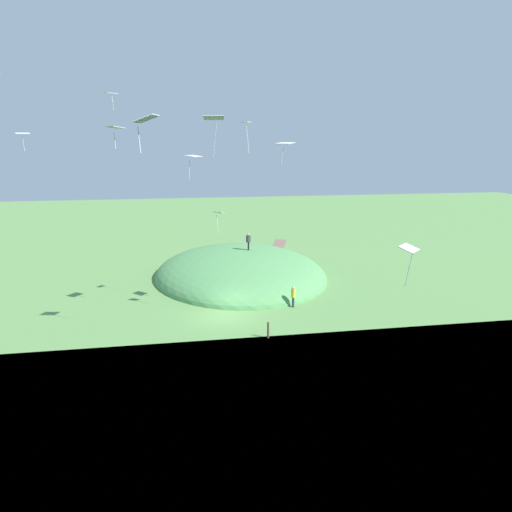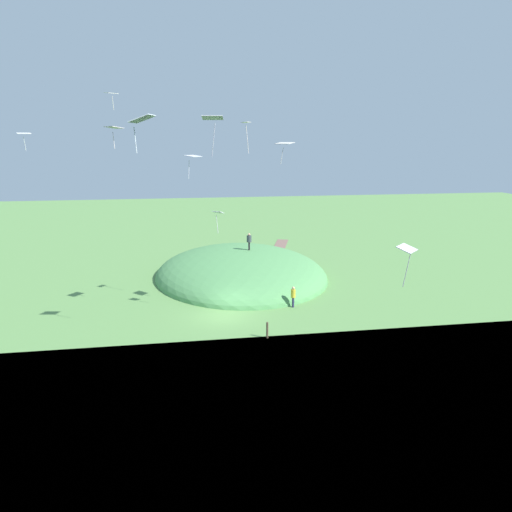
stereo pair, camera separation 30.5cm
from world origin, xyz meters
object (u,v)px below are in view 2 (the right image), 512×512
Objects in this scene: person_walking_path at (249,240)px; kite_9 at (218,214)px; kite_0 at (193,157)px; kite_3 at (111,94)px; person_near_shore at (293,294)px; kite_1 at (142,120)px; mooring_post at (267,330)px; kite_7 at (24,134)px; kite_5 at (213,119)px; kite_8 at (114,128)px; kite_6 at (284,144)px; kite_2 at (407,250)px; kite_11 at (246,126)px.

person_walking_path is 12.32m from kite_9.
kite_0 is 8.45m from kite_3.
kite_1 is (-16.53, 10.00, 12.50)m from person_near_shore.
kite_9 reaches higher than mooring_post.
mooring_post is at bearing -131.88° from kite_3.
kite_1 is at bearing -156.29° from kite_7.
kite_5 is (-6.05, -0.95, 2.23)m from kite_0.
kite_7 is 17.99m from kite_8.
kite_5 is at bearing 173.42° from kite_9.
kite_6 reaches higher than person_walking_path.
person_near_shore is 20.38m from kite_3.
kite_5 reaches higher than kite_2.
kite_3 reaches higher than person_near_shore.
person_walking_path is 0.76× the size of kite_11.
kite_11 reaches higher than kite_1.
kite_7 is (23.32, 23.29, 5.74)m from kite_2.
kite_1 is 9.89m from kite_5.
kite_5 is 8.96m from kite_9.
kite_3 is at bearing 9.36° from kite_1.
person_walking_path is at bearing -19.75° from kite_9.
kite_9 is at bearing 101.49° from kite_11.
kite_1 is 18.19m from mooring_post.
kite_2 is at bearing -143.59° from kite_0.
person_walking_path is at bearing -58.88° from kite_3.
kite_9 is (6.36, -0.73, -6.27)m from kite_5.
kite_11 is (-3.67, -9.52, -2.34)m from kite_3.
kite_8 reaches higher than mooring_post.
kite_11 reaches higher than mooring_post.
kite_5 is 1.55× the size of kite_6.
kite_5 is 1.05× the size of kite_11.
kite_1 is at bearing -38.10° from person_near_shore.
kite_2 is 1.88× the size of mooring_post.
kite_3 is at bearing 60.80° from kite_9.
kite_2 is at bearing 1.30° from person_near_shore.
kite_6 is 0.92× the size of kite_9.
kite_11 is (0.44, -2.17, 6.14)m from kite_9.
kite_9 is at bearing -5.67° from person_walking_path.
person_walking_path is 1.32× the size of kite_3.
kite_11 is (-9.47, -17.48, 0.45)m from kite_7.
kite_3 reaches higher than kite_0.
mooring_post is at bearing -32.53° from kite_1.
kite_0 is at bearing -8.92° from kite_1.
kite_7 reaches higher than kite_9.
person_near_shore is at bearing -42.53° from kite_5.
kite_5 is 7.35m from kite_6.
kite_3 reaches higher than kite_9.
kite_8 is at bearing 139.41° from kite_0.
kite_0 is 12.91m from mooring_post.
kite_0 is 1.15× the size of kite_1.
kite_5 is 5.57m from kite_8.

